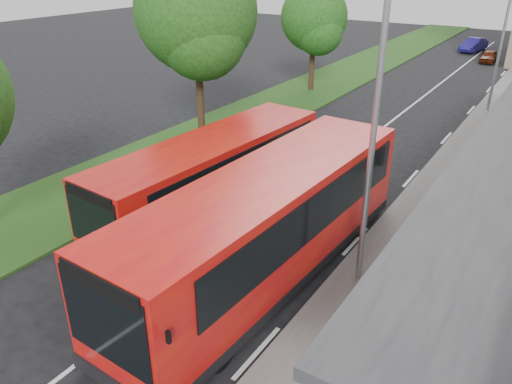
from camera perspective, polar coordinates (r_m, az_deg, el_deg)
ground at (r=15.21m, az=-6.38°, el=-8.73°), size 120.00×120.00×0.00m
grass_verge at (r=34.31m, az=5.49°, el=11.22°), size 5.00×80.00×0.10m
lane_centre_line at (r=27.28m, az=13.71°, el=6.68°), size 0.12×70.00×0.01m
kerb_dashes at (r=30.23m, az=22.25°, el=7.34°), size 0.12×56.00×0.01m
tree_mid at (r=24.18m, az=-6.77°, el=18.97°), size 5.59×5.59×8.98m
tree_far at (r=34.42m, az=6.66°, el=18.73°), size 4.36×4.36×6.95m
lamp_post_near at (r=12.86m, az=13.03°, el=7.65°), size 1.44×0.28×8.00m
lamp_post_far at (r=32.08m, az=26.34°, el=16.31°), size 1.44×0.28×8.00m
bus_main at (r=14.01m, az=1.38°, el=-3.87°), size 3.42×11.48×3.22m
bus_second at (r=17.60m, az=-4.99°, el=1.78°), size 3.28×10.16×2.83m
litter_bin at (r=21.54m, az=23.61°, el=1.66°), size 0.60×0.60×0.83m
bollard at (r=29.04m, az=26.05°, el=7.18°), size 0.16×0.16×0.92m
car_near at (r=48.76m, az=25.08°, el=13.88°), size 1.23×3.01×1.02m
car_far at (r=53.65m, az=23.60°, el=15.16°), size 2.09×4.02×1.26m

